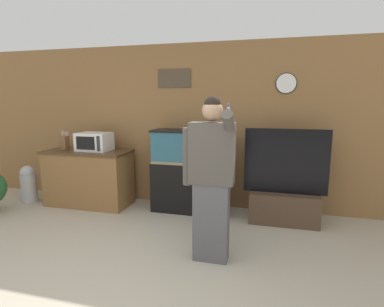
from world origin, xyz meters
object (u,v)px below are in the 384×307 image
microwave (94,142)px  counter_island (89,178)px  aquarium_on_stand (190,171)px  trash_bin (29,183)px  tv_on_stand (284,196)px  knife_block (65,143)px  person_standing (211,178)px

microwave → counter_island: bearing=-168.0°
aquarium_on_stand → trash_bin: bearing=-174.9°
tv_on_stand → trash_bin: 4.20m
microwave → knife_block: knife_block is taller
counter_island → tv_on_stand: (3.10, 0.01, -0.07)m
counter_island → trash_bin: counter_island is taller
counter_island → tv_on_stand: tv_on_stand is taller
person_standing → trash_bin: person_standing is taller
microwave → tv_on_stand: bearing=-0.4°
knife_block → aquarium_on_stand: (2.11, 0.13, -0.39)m
trash_bin → aquarium_on_stand: bearing=5.1°
knife_block → tv_on_stand: size_ratio=0.24×
tv_on_stand → counter_island: bearing=-179.9°
knife_block → person_standing: bearing=-24.4°
counter_island → knife_block: 0.70m
aquarium_on_stand → knife_block: bearing=-176.4°
person_standing → microwave: bearing=149.8°
microwave → aquarium_on_stand: bearing=3.5°
aquarium_on_stand → person_standing: 1.50m
knife_block → microwave: bearing=4.1°
counter_island → aquarium_on_stand: aquarium_on_stand is taller
counter_island → person_standing: bearing=-28.4°
aquarium_on_stand → tv_on_stand: (1.40, -0.12, -0.25)m
counter_island → aquarium_on_stand: size_ratio=1.10×
microwave → tv_on_stand: tv_on_stand is taller
microwave → knife_block: size_ratio=1.62×
person_standing → trash_bin: size_ratio=2.80×
counter_island → trash_bin: (-1.09, -0.13, -0.14)m
microwave → aquarium_on_stand: 1.64m
knife_block → aquarium_on_stand: aquarium_on_stand is taller
microwave → tv_on_stand: size_ratio=0.39×
counter_island → microwave: (0.12, 0.03, 0.60)m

